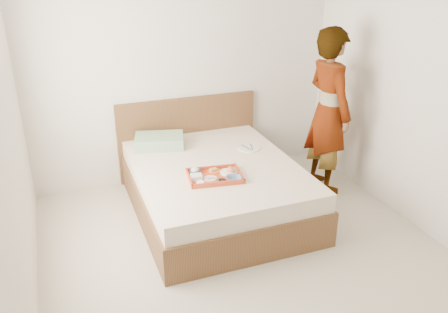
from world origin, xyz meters
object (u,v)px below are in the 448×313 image
Objects in this scene: person at (328,112)px; tray at (215,176)px; bed at (216,188)px; dinner_plate at (249,148)px.

tray is at bearing 102.99° from person.
bed is 0.42m from tray.
bed is 0.60m from dinner_plate.
person reaches higher than dinner_plate.
bed is at bearing -151.15° from dinner_plate.
person reaches higher than tray.
person is at bearing 3.62° from bed.
dinner_plate is at bearing 28.85° from bed.
tray is 0.28× the size of person.
bed is at bearing 92.23° from person.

